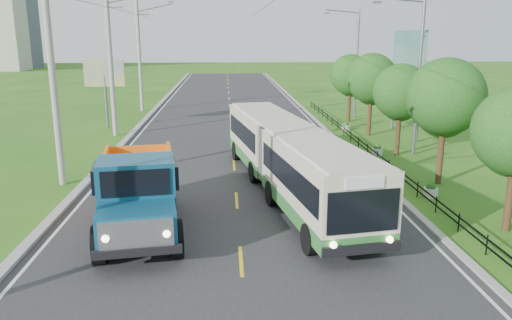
{
  "coord_description": "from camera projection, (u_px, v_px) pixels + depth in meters",
  "views": [
    {
      "loc": [
        -0.42,
        -14.55,
        6.97
      ],
      "look_at": [
        0.82,
        5.63,
        1.9
      ],
      "focal_mm": 35.0,
      "sensor_mm": 36.0,
      "label": 1
    }
  ],
  "objects": [
    {
      "name": "ground",
      "position": [
        241.0,
        261.0,
        15.81
      ],
      "size": [
        240.0,
        240.0,
        0.0
      ],
      "primitive_type": "plane",
      "color": "#2A5C15",
      "rests_on": "ground"
    },
    {
      "name": "road",
      "position": [
        232.0,
        137.0,
        35.17
      ],
      "size": [
        14.0,
        120.0,
        0.02
      ],
      "primitive_type": "cube",
      "color": "#28282B",
      "rests_on": "ground"
    },
    {
      "name": "curb_left",
      "position": [
        129.0,
        137.0,
        34.73
      ],
      "size": [
        0.4,
        120.0,
        0.15
      ],
      "primitive_type": "cube",
      "color": "#9E9E99",
      "rests_on": "ground"
    },
    {
      "name": "curb_right",
      "position": [
        332.0,
        135.0,
        35.59
      ],
      "size": [
        0.3,
        120.0,
        0.1
      ],
      "primitive_type": "cube",
      "color": "#9E9E99",
      "rests_on": "ground"
    },
    {
      "name": "edge_line_left",
      "position": [
        137.0,
        138.0,
        34.77
      ],
      "size": [
        0.12,
        120.0,
        0.0
      ],
      "primitive_type": "cube",
      "color": "silver",
      "rests_on": "road"
    },
    {
      "name": "edge_line_right",
      "position": [
        325.0,
        135.0,
        35.56
      ],
      "size": [
        0.12,
        120.0,
        0.0
      ],
      "primitive_type": "cube",
      "color": "silver",
      "rests_on": "road"
    },
    {
      "name": "centre_dash",
      "position": [
        241.0,
        261.0,
        15.8
      ],
      "size": [
        0.12,
        2.2,
        0.0
      ],
      "primitive_type": "cube",
      "color": "yellow",
      "rests_on": "road"
    },
    {
      "name": "railing_right",
      "position": [
        367.0,
        150.0,
        29.77
      ],
      "size": [
        0.04,
        40.0,
        0.6
      ],
      "primitive_type": "cube",
      "color": "black",
      "rests_on": "ground"
    },
    {
      "name": "pole_near",
      "position": [
        53.0,
        77.0,
        22.79
      ],
      "size": [
        3.51,
        0.32,
        10.0
      ],
      "color": "gray",
      "rests_on": "ground"
    },
    {
      "name": "pole_mid",
      "position": [
        111.0,
        63.0,
        34.41
      ],
      "size": [
        3.51,
        0.32,
        10.0
      ],
      "color": "gray",
      "rests_on": "ground"
    },
    {
      "name": "pole_far",
      "position": [
        140.0,
        56.0,
        46.03
      ],
      "size": [
        3.51,
        0.32,
        10.0
      ],
      "color": "gray",
      "rests_on": "ground"
    },
    {
      "name": "tree_third",
      "position": [
        445.0,
        101.0,
        23.31
      ],
      "size": [
        3.6,
        3.62,
        6.0
      ],
      "color": "#382314",
      "rests_on": "ground"
    },
    {
      "name": "tree_fourth",
      "position": [
        401.0,
        95.0,
        29.21
      ],
      "size": [
        3.24,
        3.31,
        5.4
      ],
      "color": "#382314",
      "rests_on": "ground"
    },
    {
      "name": "tree_fifth",
      "position": [
        372.0,
        81.0,
        34.96
      ],
      "size": [
        3.48,
        3.52,
        5.8
      ],
      "color": "#382314",
      "rests_on": "ground"
    },
    {
      "name": "tree_back",
      "position": [
        351.0,
        77.0,
        40.82
      ],
      "size": [
        3.3,
        3.36,
        5.5
      ],
      "color": "#382314",
      "rests_on": "ground"
    },
    {
      "name": "streetlight_mid",
      "position": [
        417.0,
        72.0,
        28.8
      ],
      "size": [
        3.02,
        0.2,
        9.07
      ],
      "color": "slate",
      "rests_on": "ground"
    },
    {
      "name": "streetlight_far",
      "position": [
        355.0,
        60.0,
        42.36
      ],
      "size": [
        3.02,
        0.2,
        9.07
      ],
      "color": "slate",
      "rests_on": "ground"
    },
    {
      "name": "planter_near",
      "position": [
        431.0,
        191.0,
        22.06
      ],
      "size": [
        0.64,
        0.64,
        0.67
      ],
      "color": "silver",
      "rests_on": "ground"
    },
    {
      "name": "planter_mid",
      "position": [
        377.0,
        150.0,
        29.81
      ],
      "size": [
        0.64,
        0.64,
        0.67
      ],
      "color": "silver",
      "rests_on": "ground"
    },
    {
      "name": "planter_far",
      "position": [
        346.0,
        127.0,
        37.55
      ],
      "size": [
        0.64,
        0.64,
        0.67
      ],
      "color": "silver",
      "rests_on": "ground"
    },
    {
      "name": "billboard_left",
      "position": [
        104.0,
        78.0,
        37.54
      ],
      "size": [
        3.0,
        0.2,
        5.2
      ],
      "color": "slate",
      "rests_on": "ground"
    },
    {
      "name": "billboard_right",
      "position": [
        408.0,
        59.0,
        34.6
      ],
      "size": [
        0.24,
        6.0,
        7.3
      ],
      "color": "slate",
      "rests_on": "ground"
    },
    {
      "name": "bus",
      "position": [
        288.0,
        154.0,
        22.21
      ],
      "size": [
        5.02,
        15.94,
        3.04
      ],
      "rotation": [
        0.0,
        0.0,
        0.16
      ],
      "color": "#2E7430",
      "rests_on": "ground"
    },
    {
      "name": "dump_truck",
      "position": [
        138.0,
        187.0,
        17.83
      ],
      "size": [
        3.66,
        7.37,
        2.97
      ],
      "rotation": [
        0.0,
        0.0,
        0.15
      ],
      "color": "navy",
      "rests_on": "ground"
    }
  ]
}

